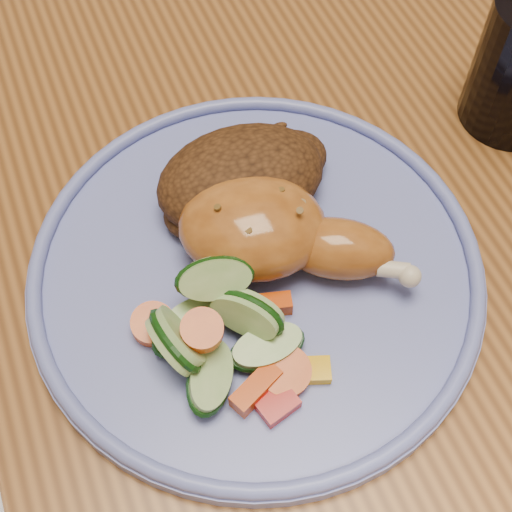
% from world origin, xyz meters
% --- Properties ---
extents(ground, '(4.00, 4.00, 0.00)m').
position_xyz_m(ground, '(0.00, 0.00, 0.00)').
color(ground, brown).
rests_on(ground, ground).
extents(dining_table, '(0.90, 1.40, 0.75)m').
position_xyz_m(dining_table, '(0.00, 0.00, 0.67)').
color(dining_table, brown).
rests_on(dining_table, ground).
extents(plate, '(0.30, 0.30, 0.01)m').
position_xyz_m(plate, '(-0.08, -0.07, 0.76)').
color(plate, '#6570BF').
rests_on(plate, dining_table).
extents(plate_rim, '(0.30, 0.30, 0.01)m').
position_xyz_m(plate_rim, '(-0.08, -0.07, 0.77)').
color(plate_rim, '#6570BF').
rests_on(plate_rim, plate).
extents(chicken_leg, '(0.15, 0.13, 0.05)m').
position_xyz_m(chicken_leg, '(-0.06, -0.07, 0.79)').
color(chicken_leg, '#AD6224').
rests_on(chicken_leg, plate).
extents(rice_pilaf, '(0.12, 0.08, 0.05)m').
position_xyz_m(rice_pilaf, '(-0.06, -0.02, 0.78)').
color(rice_pilaf, '#432510').
rests_on(rice_pilaf, plate).
extents(vegetable_pile, '(0.11, 0.11, 0.05)m').
position_xyz_m(vegetable_pile, '(-0.12, -0.12, 0.78)').
color(vegetable_pile, '#A50A05').
rests_on(vegetable_pile, plate).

